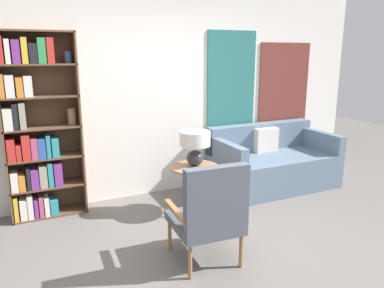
{
  "coord_description": "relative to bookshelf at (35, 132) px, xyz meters",
  "views": [
    {
      "loc": [
        -1.63,
        -2.58,
        1.86
      ],
      "look_at": [
        0.04,
        0.96,
        0.9
      ],
      "focal_mm": 35.0,
      "sensor_mm": 36.0,
      "label": 1
    }
  ],
  "objects": [
    {
      "name": "armchair",
      "position": [
        1.28,
        -1.76,
        -0.48
      ],
      "size": [
        0.61,
        0.65,
        0.96
      ],
      "color": "olive",
      "rests_on": "ground_plane"
    },
    {
      "name": "couch",
      "position": [
        3.05,
        -0.3,
        -0.68
      ],
      "size": [
        1.71,
        0.92,
        0.85
      ],
      "color": "slate",
      "rests_on": "ground_plane"
    },
    {
      "name": "ground_plane",
      "position": [
        1.47,
        -1.84,
        -1.0
      ],
      "size": [
        14.0,
        14.0,
        0.0
      ],
      "primitive_type": "plane",
      "color": "#66605B"
    },
    {
      "name": "wall_back",
      "position": [
        1.54,
        0.19,
        0.35
      ],
      "size": [
        6.4,
        0.08,
        2.7
      ],
      "color": "white",
      "rests_on": "ground_plane"
    },
    {
      "name": "bookshelf",
      "position": [
        0.0,
        0.0,
        0.0
      ],
      "size": [
        0.82,
        0.3,
        2.09
      ],
      "color": "brown",
      "rests_on": "ground_plane"
    },
    {
      "name": "side_table",
      "position": [
        1.66,
        -0.66,
        -0.49
      ],
      "size": [
        0.58,
        0.58,
        0.57
      ],
      "color": "#99704C",
      "rests_on": "ground_plane"
    },
    {
      "name": "table_lamp",
      "position": [
        1.68,
        -0.62,
        -0.17
      ],
      "size": [
        0.36,
        0.36,
        0.41
      ],
      "color": "#2D2D33",
      "rests_on": "side_table"
    }
  ]
}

